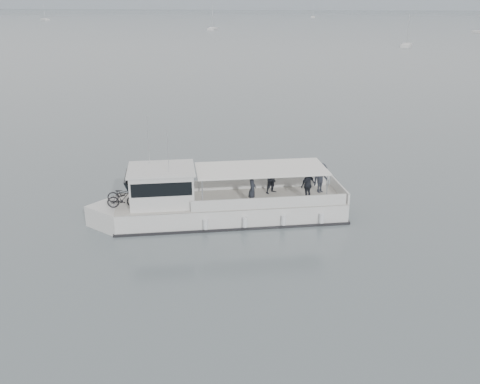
# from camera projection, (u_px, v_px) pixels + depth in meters

# --- Properties ---
(ground) EXTENTS (1400.00, 1400.00, 0.00)m
(ground) POSITION_uv_depth(u_px,v_px,m) (242.00, 223.00, 29.01)
(ground) COLOR slate
(ground) RESTS_ON ground
(tour_boat) EXTENTS (13.99, 7.04, 5.92)m
(tour_boat) POSITION_uv_depth(u_px,v_px,m) (209.00, 203.00, 29.15)
(tour_boat) COLOR silver
(tour_boat) RESTS_ON ground
(moored_fleet) EXTENTS (446.67, 338.53, 10.91)m
(moored_fleet) POSITION_uv_depth(u_px,v_px,m) (273.00, 25.00, 225.73)
(moored_fleet) COLOR silver
(moored_fleet) RESTS_ON ground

